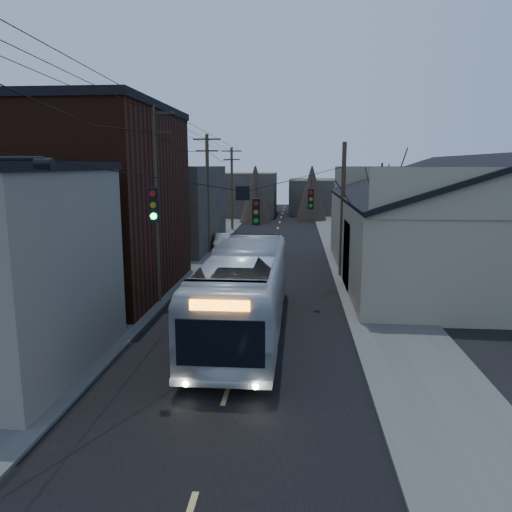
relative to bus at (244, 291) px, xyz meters
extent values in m
cube|color=black|center=(0.05, 16.31, -1.83)|extent=(9.00, 110.00, 0.02)
cube|color=#474744|center=(-6.45, 16.31, -1.78)|extent=(4.00, 110.00, 0.12)
cube|color=#474744|center=(6.55, 16.31, -1.78)|extent=(4.00, 110.00, 0.12)
cube|color=black|center=(-9.95, 6.31, 3.16)|extent=(10.00, 12.00, 10.00)
cube|color=#312D27|center=(-9.45, 22.31, 1.66)|extent=(9.00, 14.00, 7.00)
cube|color=gray|center=(13.05, 11.31, 0.66)|extent=(16.00, 20.00, 5.00)
cube|color=black|center=(9.05, 11.31, 4.46)|extent=(8.16, 20.60, 2.86)
cube|color=#312D27|center=(-5.95, 51.31, 1.16)|extent=(10.00, 12.00, 6.00)
cube|color=#312D27|center=(7.05, 56.31, 0.66)|extent=(12.00, 14.00, 5.00)
cone|color=black|center=(6.55, 6.31, 1.76)|extent=(0.40, 0.40, 7.20)
cylinder|color=#382B1E|center=(-4.95, 4.31, 3.16)|extent=(0.28, 0.28, 10.00)
cube|color=#382B1E|center=(-4.95, 4.31, 7.76)|extent=(2.20, 0.12, 0.12)
cylinder|color=#382B1E|center=(-4.95, 19.31, 2.91)|extent=(0.28, 0.28, 9.50)
cube|color=#382B1E|center=(-4.95, 19.31, 7.26)|extent=(2.20, 0.12, 0.12)
cylinder|color=#382B1E|center=(-4.95, 34.31, 2.66)|extent=(0.28, 0.28, 9.00)
cube|color=#382B1E|center=(-4.95, 34.31, 6.76)|extent=(2.20, 0.12, 0.12)
cylinder|color=#382B1E|center=(5.05, 11.31, 2.41)|extent=(0.28, 0.28, 8.50)
cube|color=black|center=(-1.95, -6.19, 4.11)|extent=(0.28, 0.20, 1.00)
cube|color=black|center=(0.65, -1.69, 3.51)|extent=(0.28, 0.20, 1.00)
cube|color=black|center=(2.85, 4.31, 3.61)|extent=(0.28, 0.20, 1.00)
imported|color=silver|center=(0.00, 0.00, 0.00)|extent=(3.15, 13.19, 3.67)
imported|color=#95999C|center=(-4.00, 21.29, -1.16)|extent=(1.67, 4.16, 1.35)
camera|label=1|loc=(2.16, -20.38, 5.24)|focal=35.00mm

